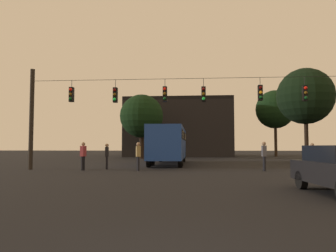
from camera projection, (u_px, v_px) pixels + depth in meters
The scene contains 12 objects.
ground_plane at pixel (189, 163), 28.66m from camera, with size 168.00×168.00×0.00m, color black.
overhead_signal_span at pixel (186, 109), 20.64m from camera, with size 20.44×0.44×6.52m.
city_bus at pixel (169, 142), 27.54m from camera, with size 2.57×11.00×3.00m.
pedestrian_crossing_left at pixel (107, 155), 21.49m from camera, with size 0.32×0.41×1.67m.
pedestrian_crossing_center at pixel (264, 154), 20.04m from camera, with size 0.25×0.37×1.77m.
pedestrian_crossing_right at pixel (312, 155), 20.39m from camera, with size 0.29×0.39×1.69m.
pedestrian_near_bus at pixel (83, 154), 20.57m from camera, with size 0.32×0.41×1.75m.
pedestrian_trailing at pixel (138, 154), 20.23m from camera, with size 0.35×0.42×1.74m.
corner_building at pixel (180, 129), 51.45m from camera, with size 15.26×13.47×8.38m.
tree_left_silhouette at pixel (275, 110), 48.64m from camera, with size 5.64×5.64×9.74m.
tree_behind_building at pixel (305, 96), 31.64m from camera, with size 5.37×5.37×8.97m.
tree_right_far at pixel (142, 116), 40.46m from camera, with size 5.30×5.30×7.84m.
Camera 1 is at (0.43, -4.36, 1.49)m, focal length 35.34 mm.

